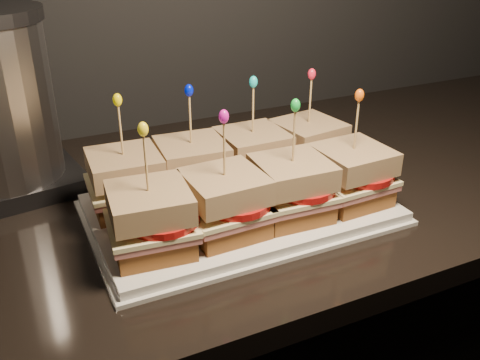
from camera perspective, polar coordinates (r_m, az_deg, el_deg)
name	(u,v)px	position (r m, az deg, el deg)	size (l,w,h in m)	color
granite_slab	(208,199)	(0.84, -3.42, -2.01)	(2.71, 0.63, 0.03)	black
platter	(240,209)	(0.75, 0.00, -3.13)	(0.40, 0.25, 0.02)	white
platter_rim	(240,213)	(0.76, 0.00, -3.53)	(0.42, 0.26, 0.01)	white
sandwich_0_bread_bot	(128,199)	(0.75, -11.87, -2.00)	(0.09, 0.09, 0.03)	#663210
sandwich_0_ham	(127,188)	(0.74, -11.99, -0.87)	(0.10, 0.10, 0.01)	#C66362
sandwich_0_cheese	(126,184)	(0.74, -12.04, -0.39)	(0.10, 0.10, 0.01)	#F4EAA9
sandwich_0_tomato	(136,179)	(0.74, -11.08, 0.12)	(0.09, 0.09, 0.01)	#AD1210
sandwich_0_bread_top	(124,165)	(0.73, -12.24, 1.56)	(0.09, 0.09, 0.03)	#64320F
sandwich_0_pick	(121,133)	(0.71, -12.59, 4.90)	(0.00, 0.00, 0.09)	tan
sandwich_0_frill	(117,100)	(0.70, -12.95, 8.34)	(0.01, 0.01, 0.02)	#F0D701
sandwich_1_bread_bot	(193,186)	(0.78, -5.03, -0.59)	(0.09, 0.09, 0.03)	#663210
sandwich_1_ham	(193,175)	(0.77, -5.08, 0.51)	(0.10, 0.10, 0.01)	#C66362
sandwich_1_cheese	(192,171)	(0.77, -5.10, 0.98)	(0.10, 0.10, 0.01)	#F4EAA9
sandwich_1_tomato	(202,166)	(0.76, -4.11, 1.48)	(0.09, 0.09, 0.01)	#AD1210
sandwich_1_bread_top	(192,153)	(0.75, -5.18, 2.89)	(0.09, 0.09, 0.03)	#64320F
sandwich_1_pick	(190,122)	(0.74, -5.32, 6.15)	(0.00, 0.00, 0.09)	tan
sandwich_1_frill	(189,90)	(0.72, -5.47, 9.50)	(0.01, 0.01, 0.02)	#0210D0
sandwich_2_bread_bot	(252,173)	(0.81, 1.33, 0.72)	(0.09, 0.09, 0.03)	#663210
sandwich_2_ham	(252,163)	(0.80, 1.34, 1.78)	(0.10, 0.10, 0.01)	#C66362
sandwich_2_cheese	(253,159)	(0.80, 1.34, 2.24)	(0.10, 0.10, 0.01)	#F4EAA9
sandwich_2_tomato	(262,155)	(0.80, 2.32, 2.72)	(0.09, 0.09, 0.01)	#AD1210
sandwich_2_bread_top	(253,142)	(0.79, 1.36, 4.08)	(0.09, 0.09, 0.03)	#64320F
sandwich_2_pick	(253,112)	(0.77, 1.40, 7.22)	(0.00, 0.00, 0.09)	tan
sandwich_2_frill	(253,82)	(0.76, 1.44, 10.43)	(0.01, 0.01, 0.02)	#16C6C6
sandwich_3_bread_bot	(306,162)	(0.85, 7.10, 1.90)	(0.09, 0.09, 0.03)	#663210
sandwich_3_ham	(307,153)	(0.85, 7.16, 2.92)	(0.10, 0.10, 0.01)	#C66362
sandwich_3_cheese	(307,148)	(0.84, 7.19, 3.36)	(0.10, 0.10, 0.01)	#F4EAA9
sandwich_3_tomato	(316,144)	(0.84, 8.13, 3.81)	(0.09, 0.09, 0.01)	#AD1210
sandwich_3_bread_top	(308,132)	(0.83, 7.30, 5.11)	(0.09, 0.09, 0.03)	#64320F
sandwich_3_pick	(310,103)	(0.82, 7.48, 8.10)	(0.00, 0.00, 0.09)	tan
sandwich_3_frill	(312,74)	(0.81, 7.67, 11.14)	(0.01, 0.01, 0.02)	red
sandwich_4_bread_bot	(152,240)	(0.65, -9.32, -6.32)	(0.09, 0.09, 0.03)	#663210
sandwich_4_ham	(151,228)	(0.65, -9.43, -5.08)	(0.10, 0.10, 0.01)	#C66362
sandwich_4_cheese	(151,223)	(0.64, -9.47, -4.55)	(0.10, 0.10, 0.01)	#F4EAA9
sandwich_4_tomato	(162,218)	(0.64, -8.33, -4.00)	(0.09, 0.09, 0.01)	#AD1210
sandwich_4_bread_top	(149,202)	(0.63, -9.66, -2.38)	(0.09, 0.09, 0.03)	#64320F
sandwich_4_pick	(146,167)	(0.61, -9.98, 1.40)	(0.00, 0.00, 0.09)	tan
sandwich_4_frill	(143,129)	(0.59, -10.31, 5.36)	(0.01, 0.01, 0.02)	yellow
sandwich_5_bread_bot	(225,222)	(0.68, -1.58, -4.54)	(0.09, 0.09, 0.03)	#663210
sandwich_5_ham	(225,211)	(0.67, -1.60, -3.33)	(0.10, 0.10, 0.01)	#C66362
sandwich_5_cheese	(225,206)	(0.67, -1.60, -2.81)	(0.10, 0.10, 0.01)	#F4EAA9
sandwich_5_tomato	(236,201)	(0.67, -0.46, -2.26)	(0.09, 0.09, 0.01)	#AD1210
sandwich_5_bread_top	(225,186)	(0.66, -1.63, -0.69)	(0.09, 0.09, 0.03)	#64320F
sandwich_5_pick	(224,152)	(0.64, -1.69, 2.97)	(0.00, 0.00, 0.09)	tan
sandwich_5_frill	(224,116)	(0.62, -1.74, 6.79)	(0.01, 0.01, 0.02)	#C61499
sandwich_6_bread_bot	(291,207)	(0.72, 5.42, -2.85)	(0.09, 0.09, 0.03)	#663210
sandwich_6_ham	(291,196)	(0.71, 5.48, -1.68)	(0.10, 0.10, 0.01)	#C66362
sandwich_6_cheese	(291,191)	(0.71, 5.50, -1.18)	(0.10, 0.10, 0.01)	#F4EAA9
sandwich_6_tomato	(302,186)	(0.71, 6.61, -0.65)	(0.09, 0.09, 0.01)	#AD1210
sandwich_6_bread_top	(292,172)	(0.70, 5.60, 0.84)	(0.09, 0.09, 0.03)	#64320F
sandwich_6_pick	(294,139)	(0.68, 5.76, 4.33)	(0.00, 0.00, 0.09)	tan
sandwich_6_frill	(295,105)	(0.66, 5.94, 7.94)	(0.01, 0.01, 0.02)	green
sandwich_7_bread_bot	(350,193)	(0.77, 11.61, -1.32)	(0.09, 0.09, 0.03)	#663210
sandwich_7_ham	(351,182)	(0.76, 11.72, -0.21)	(0.10, 0.10, 0.01)	#C66362
sandwich_7_cheese	(351,177)	(0.76, 11.77, 0.26)	(0.10, 0.10, 0.01)	#F4EAA9
sandwich_7_tomato	(361,173)	(0.76, 12.81, 0.76)	(0.09, 0.09, 0.01)	#AD1210
sandwich_7_bread_top	(353,159)	(0.75, 11.96, 2.18)	(0.09, 0.09, 0.03)	#64320F
sandwich_7_pick	(356,128)	(0.73, 12.29, 5.45)	(0.00, 0.00, 0.09)	tan
sandwich_7_frill	(360,95)	(0.72, 12.63, 8.82)	(0.01, 0.01, 0.02)	#F15E0D
appliance_base	(8,182)	(0.90, -23.54, -0.20)	(0.21, 0.18, 0.03)	#262628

